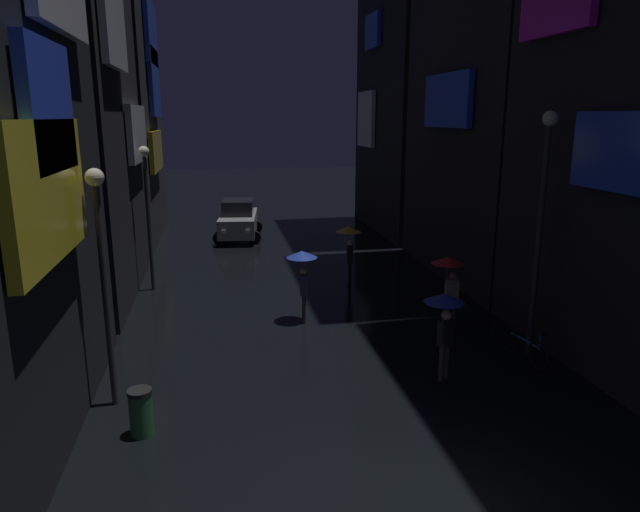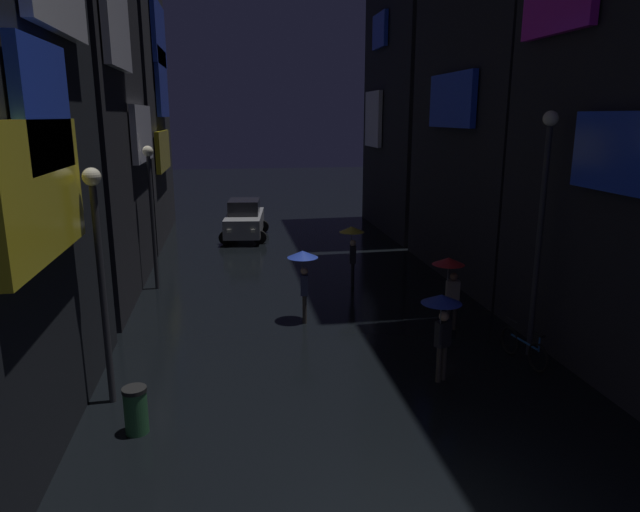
{
  "view_description": "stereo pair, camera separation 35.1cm",
  "coord_description": "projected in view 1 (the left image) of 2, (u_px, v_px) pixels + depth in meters",
  "views": [
    {
      "loc": [
        -2.74,
        -6.59,
        5.91
      ],
      "look_at": [
        0.0,
        8.24,
        2.19
      ],
      "focal_mm": 32.0,
      "sensor_mm": 36.0,
      "label": 1
    },
    {
      "loc": [
        -2.4,
        -6.65,
        5.91
      ],
      "look_at": [
        0.0,
        8.24,
        2.19
      ],
      "focal_mm": 32.0,
      "sensor_mm": 36.0,
      "label": 2
    }
  ],
  "objects": [
    {
      "name": "pedestrian_far_right_blue",
      "position": [
        303.0,
        266.0,
        16.5
      ],
      "size": [
        0.9,
        0.9,
        2.12
      ],
      "color": "#38332D",
      "rests_on": "ground"
    },
    {
      "name": "bicycle_parked_at_storefront",
      "position": [
        524.0,
        346.0,
        14.06
      ],
      "size": [
        0.31,
        1.81,
        0.96
      ],
      "color": "black",
      "rests_on": "ground"
    },
    {
      "name": "pedestrian_foreground_left_blue",
      "position": [
        445.0,
        312.0,
        12.64
      ],
      "size": [
        0.9,
        0.9,
        2.12
      ],
      "color": "#38332D",
      "rests_on": "ground"
    },
    {
      "name": "car_distant",
      "position": [
        238.0,
        220.0,
        28.0
      ],
      "size": [
        2.56,
        4.29,
        1.92
      ],
      "color": "#99999E",
      "rests_on": "ground"
    },
    {
      "name": "streetlamp_right_near",
      "position": [
        542.0,
        209.0,
        13.75
      ],
      "size": [
        0.36,
        0.36,
        6.03
      ],
      "color": "#2D2D33",
      "rests_on": "ground"
    },
    {
      "name": "streetlamp_left_far",
      "position": [
        147.0,
        200.0,
        19.18
      ],
      "size": [
        0.36,
        0.36,
        4.95
      ],
      "color": "#2D2D33",
      "rests_on": "ground"
    },
    {
      "name": "building_left_far",
      "position": [
        109.0,
        104.0,
        26.77
      ],
      "size": [
        4.25,
        8.92,
        12.84
      ],
      "color": "#232328",
      "rests_on": "ground"
    },
    {
      "name": "streetlamp_left_near",
      "position": [
        102.0,
        260.0,
        11.28
      ],
      "size": [
        0.36,
        0.36,
        4.95
      ],
      "color": "#2D2D33",
      "rests_on": "ground"
    },
    {
      "name": "pedestrian_midstreet_centre_red",
      "position": [
        449.0,
        272.0,
        15.87
      ],
      "size": [
        0.9,
        0.9,
        2.12
      ],
      "color": "#38332D",
      "rests_on": "ground"
    },
    {
      "name": "trash_bin",
      "position": [
        141.0,
        412.0,
        10.76
      ],
      "size": [
        0.46,
        0.46,
        0.93
      ],
      "color": "#265933",
      "rests_on": "ground"
    },
    {
      "name": "pedestrian_foreground_right_yellow",
      "position": [
        349.0,
        239.0,
        20.14
      ],
      "size": [
        0.9,
        0.9,
        2.12
      ],
      "color": "black",
      "rests_on": "ground"
    }
  ]
}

